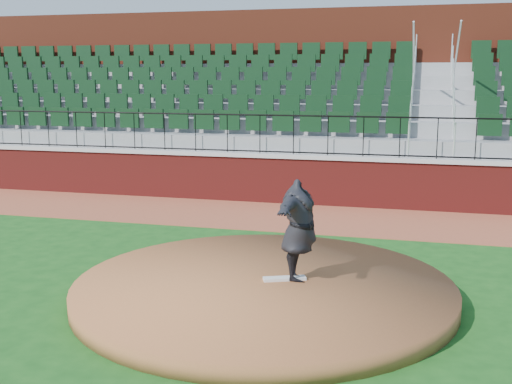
{
  "coord_description": "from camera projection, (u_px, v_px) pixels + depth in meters",
  "views": [
    {
      "loc": [
        2.82,
        -9.16,
        3.33
      ],
      "look_at": [
        0.0,
        1.5,
        1.3
      ],
      "focal_mm": 44.69,
      "sensor_mm": 36.0,
      "label": 1
    }
  ],
  "objects": [
    {
      "name": "pitchers_mound",
      "position": [
        264.0,
        289.0,
        9.68
      ],
      "size": [
        5.75,
        5.75,
        0.25
      ],
      "primitive_type": "cylinder",
      "color": "brown",
      "rests_on": "ground"
    },
    {
      "name": "field_wall",
      "position": [
        310.0,
        181.0,
        16.57
      ],
      "size": [
        34.0,
        0.35,
        1.2
      ],
      "primitive_type": "cube",
      "color": "maroon",
      "rests_on": "ground"
    },
    {
      "name": "ground",
      "position": [
        232.0,
        290.0,
        10.02
      ],
      "size": [
        90.0,
        90.0,
        0.0
      ],
      "primitive_type": "plane",
      "color": "#154915",
      "rests_on": "ground"
    },
    {
      "name": "warning_track",
      "position": [
        298.0,
        217.0,
        15.15
      ],
      "size": [
        34.0,
        3.2,
        0.01
      ],
      "primitive_type": "cube",
      "color": "brown",
      "rests_on": "ground"
    },
    {
      "name": "seating_stands",
      "position": [
        327.0,
        110.0,
        18.85
      ],
      "size": [
        34.0,
        5.1,
        4.6
      ],
      "primitive_type": null,
      "color": "gray",
      "rests_on": "ground"
    },
    {
      "name": "concourse_wall",
      "position": [
        339.0,
        92.0,
        21.43
      ],
      "size": [
        34.0,
        0.5,
        5.5
      ],
      "primitive_type": "cube",
      "color": "maroon",
      "rests_on": "ground"
    },
    {
      "name": "wall_railing",
      "position": [
        311.0,
        135.0,
        16.35
      ],
      "size": [
        34.0,
        0.05,
        1.0
      ],
      "primitive_type": null,
      "color": "black",
      "rests_on": "wall_cap"
    },
    {
      "name": "wall_cap",
      "position": [
        310.0,
        157.0,
        16.45
      ],
      "size": [
        34.0,
        0.45,
        0.1
      ],
      "primitive_type": "cube",
      "color": "#B7B7B7",
      "rests_on": "field_wall"
    },
    {
      "name": "pitching_rubber",
      "position": [
        285.0,
        278.0,
        9.71
      ],
      "size": [
        0.66,
        0.41,
        0.04
      ],
      "primitive_type": "cube",
      "rotation": [
        0.0,
        0.0,
        0.4
      ],
      "color": "silver",
      "rests_on": "pitchers_mound"
    },
    {
      "name": "pitcher",
      "position": [
        299.0,
        230.0,
        9.56
      ],
      "size": [
        0.56,
        1.93,
        1.56
      ],
      "primitive_type": "imported",
      "rotation": [
        0.0,
        0.0,
        1.59
      ],
      "color": "black",
      "rests_on": "pitchers_mound"
    }
  ]
}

